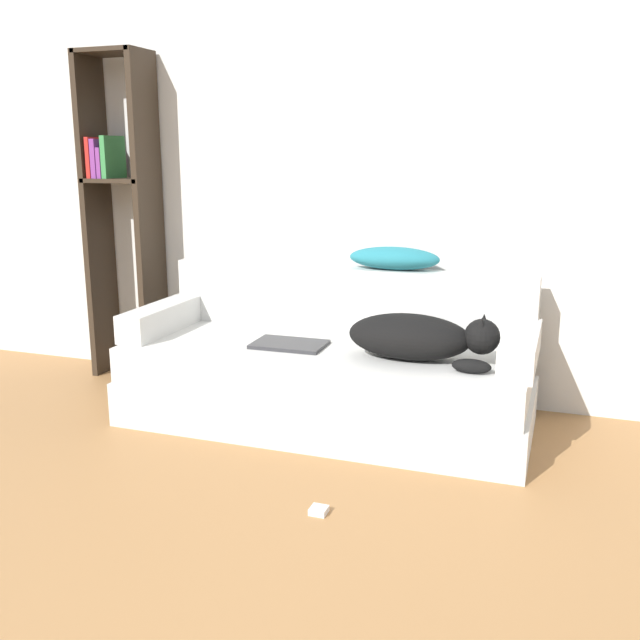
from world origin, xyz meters
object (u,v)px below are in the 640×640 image
at_px(laptop, 289,344).
at_px(power_adapter, 319,510).
at_px(dog, 418,337).
at_px(throw_pillow, 394,258).
at_px(couch, 326,385).
at_px(bookshelf, 120,202).

bearing_deg(laptop, power_adapter, -62.84).
bearing_deg(laptop, dog, -3.10).
bearing_deg(dog, power_adapter, -103.56).
xyz_separation_m(dog, throw_pillow, (-0.23, 0.45, 0.29)).
bearing_deg(couch, dog, -10.73).
height_order(laptop, power_adapter, laptop).
bearing_deg(dog, couch, 169.27).
distance_m(dog, throw_pillow, 0.58).
bearing_deg(throw_pillow, couch, -123.82).
distance_m(couch, power_adapter, 0.95).
distance_m(laptop, throw_pillow, 0.70).
height_order(dog, power_adapter, dog).
bearing_deg(couch, throw_pillow, 56.18).
relative_size(couch, bookshelf, 1.06).
distance_m(throw_pillow, power_adapter, 1.47).
height_order(dog, throw_pillow, throw_pillow).
bearing_deg(throw_pillow, dog, -63.13).
xyz_separation_m(throw_pillow, power_adapter, (0.03, -1.25, -0.77)).
relative_size(bookshelf, power_adapter, 29.48).
xyz_separation_m(dog, laptop, (-0.64, 0.02, -0.10)).
bearing_deg(throw_pillow, power_adapter, -88.44).
bearing_deg(bookshelf, throw_pillow, -0.41).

